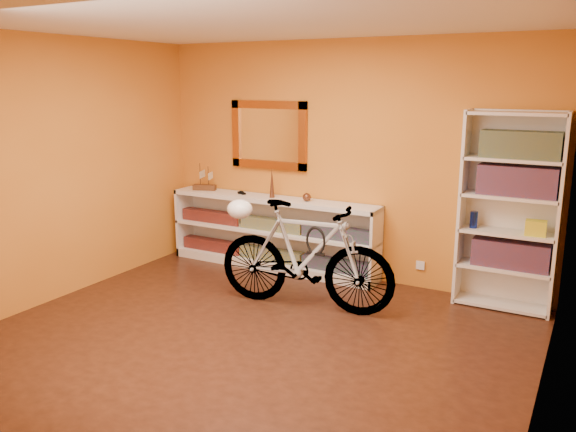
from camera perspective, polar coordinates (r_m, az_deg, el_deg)
The scene contains 24 objects.
floor at distance 5.04m, azimuth -3.92°, elevation -12.25°, with size 4.50×4.00×0.01m, color black.
ceiling at distance 4.58m, azimuth -4.45°, elevation 18.77°, with size 4.50×4.00×0.01m, color silver.
back_wall at distance 6.39m, azimuth 5.66°, elevation 5.39°, with size 4.50×0.01×2.60m, color #C16D1D.
left_wall at distance 6.14m, azimuth -22.19°, elevation 4.18°, with size 0.01×4.00×2.60m, color #C16D1D.
right_wall at distance 3.92m, azimuth 24.74°, elevation -0.64°, with size 0.01×4.00×2.60m, color #C16D1D.
gilt_mirror at distance 6.75m, azimuth -1.93°, elevation 8.00°, with size 0.98×0.06×0.78m, color #914F1A.
wall_socket at distance 6.31m, azimuth 12.93°, elevation -4.77°, with size 0.09×0.01×0.09m, color silver.
console_unit at distance 6.76m, azimuth -1.58°, elevation -1.70°, with size 2.60×0.35×0.85m, color silver, non-canonical shape.
cd_row_lower at distance 6.81m, azimuth -1.65°, elevation -3.81°, with size 2.50×0.13×0.14m, color black.
cd_row_upper at distance 6.71m, azimuth -1.67°, elevation -0.83°, with size 2.50×0.13×0.14m, color navy.
model_ship at distance 7.16m, azimuth -8.27°, elevation 3.85°, with size 0.28×0.10×0.33m, color #432613, non-canonical shape.
toy_car at distance 6.87m, azimuth -4.58°, elevation 2.17°, with size 0.00×0.00×0.00m, color black.
bronze_ornament at distance 6.63m, azimuth -1.60°, elevation 3.32°, with size 0.06×0.06×0.35m, color #542F1D.
decorative_orb at distance 6.44m, azimuth 1.86°, elevation 1.87°, with size 0.09×0.09×0.09m, color #542F1D.
bookcase at distance 5.83m, azimuth 20.97°, elevation 0.35°, with size 0.90×0.30×1.90m, color silver, non-canonical shape.
book_row_a at distance 5.92m, azimuth 21.13°, elevation -3.53°, with size 0.70×0.22×0.26m, color maroon.
book_row_b at distance 5.77m, azimuth 21.70°, elevation 3.25°, with size 0.70×0.22×0.28m, color maroon.
book_row_c at distance 5.73m, azimuth 21.99°, elevation 6.55°, with size 0.70×0.22×0.25m, color navy.
travel_mug at distance 5.88m, azimuth 17.86°, elevation -0.35°, with size 0.07×0.07×0.16m, color navy.
red_tin at distance 5.80m, azimuth 19.54°, elevation 6.52°, with size 0.15×0.15×0.19m, color maroon.
yellow_bag at distance 5.79m, azimuth 23.26°, elevation -1.10°, with size 0.18×0.12×0.14m, color yellow.
bicycle at distance 5.54m, azimuth 1.69°, elevation -3.93°, with size 1.79×0.46×1.06m, color silver.
helmet at distance 5.70m, azimuth -4.78°, elevation 0.68°, with size 0.25×0.24×0.19m, color white.
u_lock at distance 5.46m, azimuth 2.75°, elevation -2.46°, with size 0.20×0.20×0.02m, color black.
Camera 1 is at (2.48, -3.82, 2.15)m, focal length 36.03 mm.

